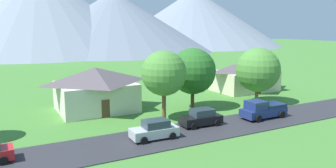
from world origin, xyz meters
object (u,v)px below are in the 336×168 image
(house_leftmost, at_px, (245,75))
(house_left_center, at_px, (96,88))
(parked_car_silver_mid_east, at_px, (155,130))
(parked_car_black_mid_west, at_px, (201,118))
(tree_near_left, at_px, (193,71))
(tree_far_right, at_px, (164,73))
(tree_center, at_px, (258,70))
(pickup_truck_navy_east_side, at_px, (263,109))

(house_leftmost, xyz_separation_m, house_left_center, (-23.73, -1.04, 0.18))
(house_left_center, xyz_separation_m, parked_car_silver_mid_east, (1.69, -12.56, -1.80))
(house_leftmost, bearing_deg, parked_car_silver_mid_east, -148.32)
(parked_car_black_mid_west, xyz_separation_m, parked_car_silver_mid_east, (-5.80, -1.33, 0.00))
(parked_car_silver_mid_east, bearing_deg, parked_car_black_mid_west, 12.89)
(tree_near_left, bearing_deg, tree_far_right, -152.23)
(house_leftmost, xyz_separation_m, tree_far_right, (-18.50, -8.55, 2.55))
(parked_car_black_mid_west, bearing_deg, tree_center, 22.52)
(house_left_center, xyz_separation_m, pickup_truck_navy_east_side, (14.85, -12.09, -1.60))
(tree_center, bearing_deg, tree_near_left, 169.74)
(tree_center, bearing_deg, house_leftmost, 59.53)
(house_left_center, height_order, parked_car_black_mid_west, house_left_center)
(house_left_center, bearing_deg, parked_car_silver_mid_east, -82.33)
(tree_center, relative_size, tree_far_right, 0.97)
(parked_car_black_mid_west, xyz_separation_m, pickup_truck_navy_east_side, (7.36, -0.86, 0.19))
(parked_car_silver_mid_east, relative_size, pickup_truck_navy_east_side, 0.81)
(tree_center, height_order, pickup_truck_navy_east_side, tree_center)
(house_leftmost, xyz_separation_m, parked_car_black_mid_west, (-16.24, -12.28, -1.62))
(tree_far_right, height_order, pickup_truck_navy_east_side, tree_far_right)
(parked_car_silver_mid_east, bearing_deg, pickup_truck_navy_east_side, 2.03)
(parked_car_black_mid_west, height_order, parked_car_silver_mid_east, same)
(house_leftmost, bearing_deg, parked_car_black_mid_west, -142.91)
(parked_car_silver_mid_east, bearing_deg, house_leftmost, 31.68)
(house_leftmost, distance_m, parked_car_silver_mid_east, 25.95)
(tree_near_left, xyz_separation_m, tree_center, (8.83, -1.60, -0.21))
(tree_center, xyz_separation_m, parked_car_silver_mid_east, (-17.73, -6.27, -3.50))
(pickup_truck_navy_east_side, bearing_deg, tree_near_left, 119.97)
(house_leftmost, distance_m, parked_car_black_mid_west, 20.42)
(house_left_center, distance_m, pickup_truck_navy_east_side, 19.22)
(tree_center, distance_m, parked_car_silver_mid_east, 19.13)
(parked_car_black_mid_west, distance_m, parked_car_silver_mid_east, 5.95)
(parked_car_black_mid_west, distance_m, pickup_truck_navy_east_side, 7.41)
(tree_far_right, height_order, parked_car_black_mid_west, tree_far_right)
(tree_center, bearing_deg, house_left_center, 162.06)
(house_left_center, bearing_deg, house_leftmost, 2.51)
(tree_near_left, distance_m, tree_center, 8.98)
(tree_far_right, bearing_deg, house_left_center, 124.87)
(parked_car_silver_mid_east, bearing_deg, house_left_center, 97.67)
(pickup_truck_navy_east_side, bearing_deg, tree_far_right, 154.51)
(house_leftmost, height_order, tree_near_left, tree_near_left)
(house_leftmost, relative_size, parked_car_black_mid_west, 2.32)
(tree_near_left, relative_size, tree_far_right, 0.99)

